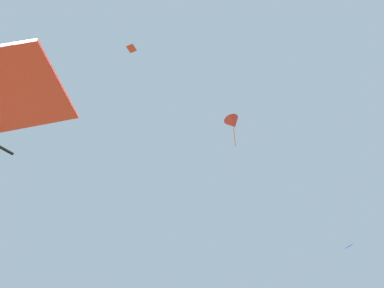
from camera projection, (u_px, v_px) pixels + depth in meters
name	position (u px, v px, depth m)	size (l,w,h in m)	color
distant_kite_red_low_right	(132.00, 48.00, 22.04)	(0.83, 0.82, 0.18)	red
distant_kite_red_overhead_distant	(233.00, 123.00, 25.82)	(1.74, 1.65, 3.05)	red
distant_kite_blue_mid_left	(349.00, 246.00, 16.88)	(0.58, 0.55, 0.31)	blue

